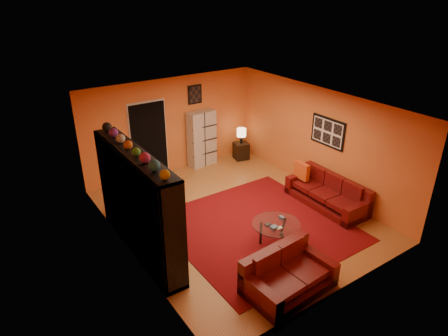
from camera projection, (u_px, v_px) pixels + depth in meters
floor at (235, 215)px, 9.14m from camera, size 6.00×6.00×0.00m
ceiling at (237, 105)px, 8.03m from camera, size 6.00×6.00×0.00m
wall_back at (171, 125)px, 10.83m from camera, size 6.00×0.00×6.00m
wall_front at (346, 228)px, 6.33m from camera, size 6.00×0.00×6.00m
wall_left at (125, 195)px, 7.31m from camera, size 0.00×6.00×6.00m
wall_right at (318, 140)px, 9.85m from camera, size 0.00×6.00×6.00m
rug at (257, 227)px, 8.66m from camera, size 3.60×3.60×0.01m
doorway at (149, 141)px, 10.56m from camera, size 0.95×0.10×2.04m
wall_art_right at (328, 132)px, 9.49m from camera, size 0.03×1.00×0.70m
wall_art_back at (195, 94)px, 10.88m from camera, size 0.42×0.03×0.52m
entertainment_unit at (138, 203)px, 7.53m from camera, size 0.45×3.00×2.10m
tv at (143, 207)px, 7.51m from camera, size 0.97×0.13×0.56m
sofa at (329, 194)px, 9.46m from camera, size 0.86×2.03×0.85m
loveseat at (286, 274)px, 6.87m from camera, size 1.60×1.02×0.85m
throw_pillow at (302, 171)px, 9.80m from camera, size 0.12×0.42×0.42m
coffee_table at (276, 226)px, 7.94m from camera, size 0.96×0.96×0.48m
storage_cabinet at (202, 139)px, 11.31m from camera, size 0.83×0.43×1.60m
bowl_chair at (154, 182)px, 9.96m from camera, size 0.72×0.72×0.58m
side_table at (241, 151)px, 11.93m from camera, size 0.48×0.48×0.50m
table_lamp at (241, 133)px, 11.69m from camera, size 0.27×0.27×0.45m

